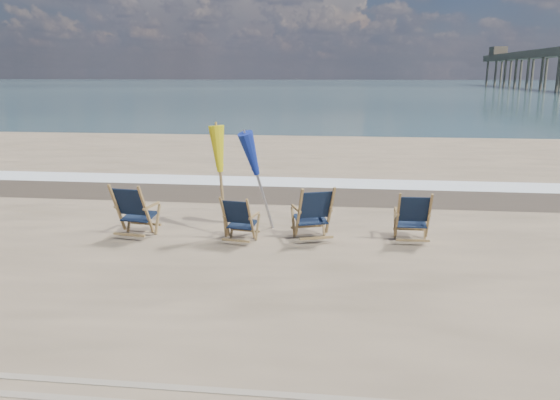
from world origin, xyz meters
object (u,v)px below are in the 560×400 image
(beach_chair_0, at_px, (146,212))
(beach_chair_3, at_px, (429,218))
(beach_chair_1, at_px, (251,221))
(umbrella_yellow, at_px, (221,155))
(beach_chair_2, at_px, (330,213))
(umbrella_blue, at_px, (260,154))

(beach_chair_0, bearing_deg, beach_chair_3, -167.81)
(beach_chair_0, height_order, beach_chair_3, beach_chair_0)
(beach_chair_3, bearing_deg, beach_chair_0, 2.91)
(beach_chair_1, xyz_separation_m, beach_chair_3, (3.17, 0.42, 0.04))
(beach_chair_1, bearing_deg, umbrella_yellow, -27.12)
(beach_chair_2, relative_size, umbrella_blue, 0.52)
(beach_chair_0, bearing_deg, umbrella_yellow, -155.03)
(beach_chair_2, height_order, umbrella_yellow, umbrella_yellow)
(beach_chair_2, bearing_deg, beach_chair_1, -2.91)
(beach_chair_1, xyz_separation_m, umbrella_yellow, (-0.63, 0.48, 1.11))
(beach_chair_2, xyz_separation_m, umbrella_yellow, (-2.03, 0.05, 1.03))
(beach_chair_1, height_order, beach_chair_3, beach_chair_3)
(beach_chair_1, bearing_deg, umbrella_blue, -81.99)
(beach_chair_2, xyz_separation_m, umbrella_blue, (-1.37, 0.49, 0.99))
(beach_chair_0, xyz_separation_m, beach_chair_3, (5.14, 0.33, -0.04))
(umbrella_yellow, bearing_deg, beach_chair_3, -0.96)
(umbrella_blue, bearing_deg, beach_chair_2, -19.75)
(beach_chair_1, distance_m, beach_chair_3, 3.20)
(umbrella_yellow, distance_m, umbrella_blue, 0.80)
(beach_chair_3, height_order, umbrella_blue, umbrella_blue)
(beach_chair_0, relative_size, beach_chair_1, 1.19)
(umbrella_blue, bearing_deg, beach_chair_3, -9.12)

